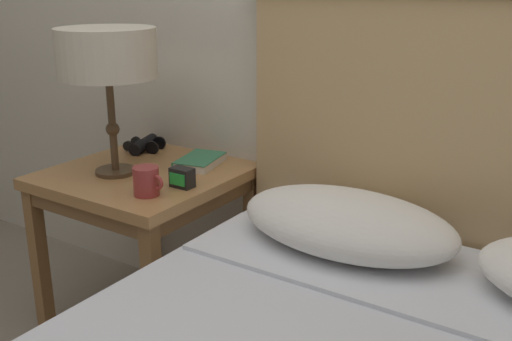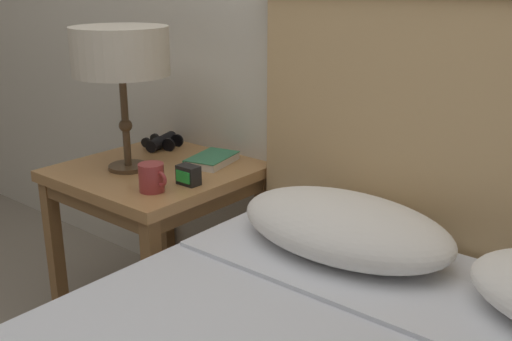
# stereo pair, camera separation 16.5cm
# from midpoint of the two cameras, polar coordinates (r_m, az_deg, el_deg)

# --- Properties ---
(nightstand) EXTENTS (0.58, 0.58, 0.58)m
(nightstand) POSITION_cam_midpoint_polar(r_m,az_deg,el_deg) (2.04, -12.76, -2.13)
(nightstand) COLOR #AD7A47
(nightstand) RESTS_ON ground_plane
(table_lamp) EXTENTS (0.31, 0.31, 0.46)m
(table_lamp) POSITION_cam_midpoint_polar(r_m,az_deg,el_deg) (1.93, -16.44, 10.39)
(table_lamp) COLOR #4C3823
(table_lamp) RESTS_ON nightstand
(book_on_nightstand) EXTENTS (0.16, 0.21, 0.03)m
(book_on_nightstand) POSITION_cam_midpoint_polar(r_m,az_deg,el_deg) (2.04, -7.72, 0.86)
(book_on_nightstand) COLOR silver
(book_on_nightstand) RESTS_ON nightstand
(binoculars_pair) EXTENTS (0.15, 0.16, 0.05)m
(binoculars_pair) POSITION_cam_midpoint_polar(r_m,az_deg,el_deg) (2.24, -12.69, 2.41)
(binoculars_pair) COLOR black
(binoculars_pair) RESTS_ON nightstand
(coffee_mug) EXTENTS (0.10, 0.08, 0.08)m
(coffee_mug) POSITION_cam_midpoint_polar(r_m,az_deg,el_deg) (1.78, -13.00, -1.05)
(coffee_mug) COLOR #993333
(coffee_mug) RESTS_ON nightstand
(alarm_clock) EXTENTS (0.07, 0.05, 0.06)m
(alarm_clock) POSITION_cam_midpoint_polar(r_m,az_deg,el_deg) (1.83, -9.63, -0.71)
(alarm_clock) COLOR black
(alarm_clock) RESTS_ON nightstand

